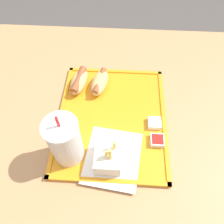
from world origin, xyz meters
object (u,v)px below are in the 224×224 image
at_px(fries_carton, 108,157).
at_px(sauce_cup_mayo, 154,123).
at_px(hot_dog_far, 79,81).
at_px(sauce_cup_ketchup, 157,140).
at_px(hot_dog_near, 100,82).
at_px(soda_cup, 65,141).

height_order(fries_carton, sauce_cup_mayo, fries_carton).
bearing_deg(sauce_cup_mayo, hot_dog_far, 60.27).
distance_m(hot_dog_far, fries_carton, 0.30).
bearing_deg(hot_dog_far, sauce_cup_ketchup, -128.22).
height_order(hot_dog_near, fries_carton, fries_carton).
bearing_deg(sauce_cup_ketchup, hot_dog_far, 51.78).
relative_size(hot_dog_far, fries_carton, 1.29).
height_order(hot_dog_far, fries_carton, fries_carton).
distance_m(soda_cup, fries_carton, 0.12).
xyz_separation_m(soda_cup, fries_carton, (-0.02, -0.11, -0.05)).
bearing_deg(sauce_cup_ketchup, sauce_cup_mayo, 5.03).
bearing_deg(hot_dog_far, hot_dog_near, -90.00).
bearing_deg(soda_cup, hot_dog_far, 1.84).
relative_size(soda_cup, hot_dog_far, 1.52).
xyz_separation_m(sauce_cup_mayo, sauce_cup_ketchup, (-0.06, -0.01, 0.00)).
distance_m(soda_cup, sauce_cup_ketchup, 0.27).
distance_m(hot_dog_far, hot_dog_near, 0.07).
bearing_deg(hot_dog_near, sauce_cup_ketchup, -137.42).
xyz_separation_m(soda_cup, hot_dog_far, (0.26, 0.01, -0.05)).
bearing_deg(hot_dog_near, hot_dog_far, 90.00).
relative_size(soda_cup, sauce_cup_mayo, 4.75).
height_order(sauce_cup_mayo, sauce_cup_ketchup, same).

